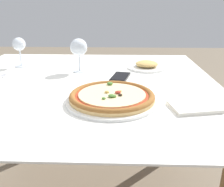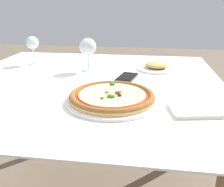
{
  "view_description": "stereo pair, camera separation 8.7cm",
  "coord_description": "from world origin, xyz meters",
  "px_view_note": "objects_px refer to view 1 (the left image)",
  "views": [
    {
      "loc": [
        0.17,
        -1.04,
        1.07
      ],
      "look_at": [
        0.15,
        -0.22,
        0.76
      ],
      "focal_mm": 40.0,
      "sensor_mm": 36.0,
      "label": 1
    },
    {
      "loc": [
        0.26,
        -1.03,
        1.07
      ],
      "look_at": [
        0.15,
        -0.22,
        0.76
      ],
      "focal_mm": 40.0,
      "sensor_mm": 36.0,
      "label": 2
    }
  ],
  "objects_px": {
    "pizza_plate": "(112,97)",
    "side_plate": "(147,66)",
    "wine_glass_far_right": "(79,48)",
    "dining_table": "(81,99)",
    "wine_glass_far_left": "(19,45)",
    "cell_phone": "(120,77)"
  },
  "relations": [
    {
      "from": "dining_table",
      "to": "wine_glass_far_left",
      "type": "relative_size",
      "value": 7.71
    },
    {
      "from": "pizza_plate",
      "to": "cell_phone",
      "type": "bearing_deg",
      "value": 84.31
    },
    {
      "from": "wine_glass_far_left",
      "to": "pizza_plate",
      "type": "bearing_deg",
      "value": -43.59
    },
    {
      "from": "side_plate",
      "to": "pizza_plate",
      "type": "bearing_deg",
      "value": -109.77
    },
    {
      "from": "dining_table",
      "to": "wine_glass_far_left",
      "type": "height_order",
      "value": "wine_glass_far_left"
    },
    {
      "from": "pizza_plate",
      "to": "cell_phone",
      "type": "height_order",
      "value": "pizza_plate"
    },
    {
      "from": "wine_glass_far_right",
      "to": "cell_phone",
      "type": "height_order",
      "value": "wine_glass_far_right"
    },
    {
      "from": "dining_table",
      "to": "wine_glass_far_left",
      "type": "bearing_deg",
      "value": 144.29
    },
    {
      "from": "dining_table",
      "to": "cell_phone",
      "type": "height_order",
      "value": "cell_phone"
    },
    {
      "from": "pizza_plate",
      "to": "wine_glass_far_left",
      "type": "height_order",
      "value": "wine_glass_far_left"
    },
    {
      "from": "pizza_plate",
      "to": "wine_glass_far_left",
      "type": "distance_m",
      "value": 0.7
    },
    {
      "from": "wine_glass_far_left",
      "to": "side_plate",
      "type": "height_order",
      "value": "wine_glass_far_left"
    },
    {
      "from": "pizza_plate",
      "to": "side_plate",
      "type": "bearing_deg",
      "value": 70.23
    },
    {
      "from": "wine_glass_far_right",
      "to": "side_plate",
      "type": "bearing_deg",
      "value": 12.21
    },
    {
      "from": "side_plate",
      "to": "wine_glass_far_right",
      "type": "bearing_deg",
      "value": -167.79
    },
    {
      "from": "wine_glass_far_right",
      "to": "side_plate",
      "type": "xyz_separation_m",
      "value": [
        0.34,
        0.07,
        -0.1
      ]
    },
    {
      "from": "wine_glass_far_right",
      "to": "cell_phone",
      "type": "relative_size",
      "value": 1.06
    },
    {
      "from": "pizza_plate",
      "to": "wine_glass_far_right",
      "type": "distance_m",
      "value": 0.44
    },
    {
      "from": "dining_table",
      "to": "wine_glass_far_left",
      "type": "xyz_separation_m",
      "value": [
        -0.36,
        0.26,
        0.19
      ]
    },
    {
      "from": "dining_table",
      "to": "cell_phone",
      "type": "relative_size",
      "value": 7.65
    },
    {
      "from": "pizza_plate",
      "to": "side_plate",
      "type": "xyz_separation_m",
      "value": [
        0.17,
        0.46,
        -0.0
      ]
    },
    {
      "from": "wine_glass_far_left",
      "to": "side_plate",
      "type": "relative_size",
      "value": 0.78
    }
  ]
}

